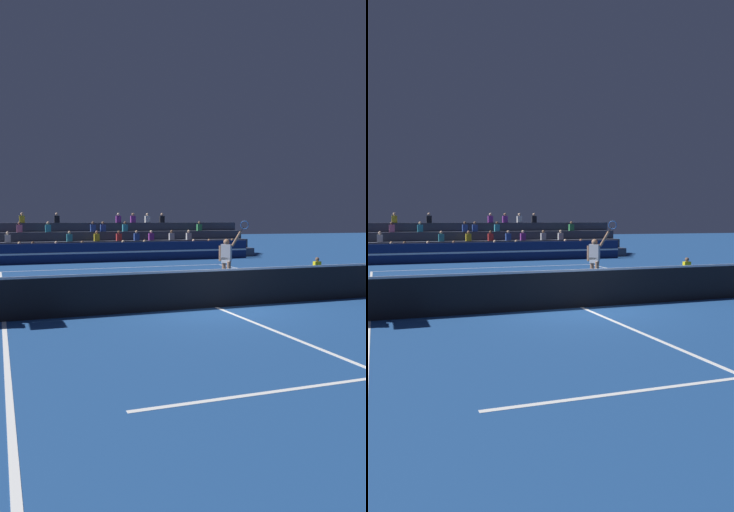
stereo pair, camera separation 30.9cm
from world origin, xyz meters
The scene contains 8 objects.
ground_plane centered at (0.00, 0.00, 0.00)m, with size 120.00×120.00×0.00m, color navy.
court_lines centered at (0.00, 0.00, 0.00)m, with size 11.10×23.90×0.01m.
tennis_net centered at (0.00, 0.00, 0.54)m, with size 12.00×0.10×1.10m.
sponsor_banner_wall centered at (0.00, 15.55, 0.55)m, with size 18.00×0.26×1.10m.
bleacher_stand centered at (0.00, 18.71, 0.83)m, with size 20.18×3.80×2.83m.
ball_kid_courtside centered at (6.85, 5.01, 0.33)m, with size 0.30×0.36×0.84m.
tennis_player centered at (2.19, 3.91, 0.99)m, with size 0.86×0.87×2.43m.
tennis_ball centered at (3.71, 5.28, 0.03)m, with size 0.07×0.07×0.07m, color #C6DB33.
Camera 1 is at (-5.60, -12.38, 2.42)m, focal length 35.00 mm.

